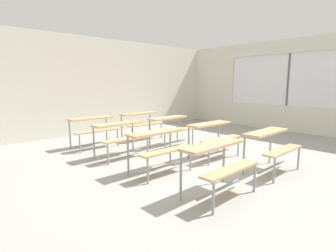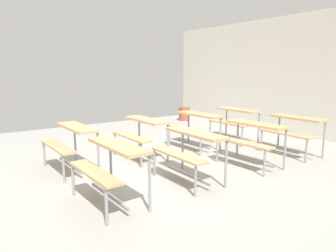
{
  "view_description": "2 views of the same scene",
  "coord_description": "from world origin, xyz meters",
  "px_view_note": "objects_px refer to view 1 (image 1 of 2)",
  "views": [
    {
      "loc": [
        -3.8,
        -3.3,
        1.6
      ],
      "look_at": [
        -0.1,
        0.77,
        0.69
      ],
      "focal_mm": 28.0,
      "sensor_mm": 36.0,
      "label": 1
    },
    {
      "loc": [
        4.03,
        -2.71,
        1.64
      ],
      "look_at": [
        -1.03,
        0.91,
        0.51
      ],
      "focal_mm": 33.09,
      "sensor_mm": 36.0,
      "label": 2
    }
  ],
  "objects_px": {
    "desk_bench_r1c0": "(159,142)",
    "desk_bench_r2c1": "(171,124)",
    "desk_bench_r0c1": "(272,141)",
    "desk_bench_r1c1": "(213,132)",
    "desk_bench_r2c0": "(120,132)",
    "desk_bench_r3c0": "(93,125)",
    "desk_bench_r3c1": "(141,119)",
    "desk_bench_r0c0": "(218,157)"
  },
  "relations": [
    {
      "from": "desk_bench_r0c1",
      "to": "desk_bench_r2c0",
      "type": "height_order",
      "value": "same"
    },
    {
      "from": "desk_bench_r2c0",
      "to": "desk_bench_r2c1",
      "type": "bearing_deg",
      "value": -1.16
    },
    {
      "from": "desk_bench_r0c1",
      "to": "desk_bench_r3c1",
      "type": "xyz_separation_m",
      "value": [
        -0.02,
        3.89,
        0.0
      ]
    },
    {
      "from": "desk_bench_r3c0",
      "to": "desk_bench_r3c1",
      "type": "bearing_deg",
      "value": 0.72
    },
    {
      "from": "desk_bench_r1c0",
      "to": "desk_bench_r2c1",
      "type": "xyz_separation_m",
      "value": [
        1.5,
        1.31,
        0.0
      ]
    },
    {
      "from": "desk_bench_r2c1",
      "to": "desk_bench_r3c1",
      "type": "distance_m",
      "value": 1.25
    },
    {
      "from": "desk_bench_r0c1",
      "to": "desk_bench_r1c1",
      "type": "bearing_deg",
      "value": 89.97
    },
    {
      "from": "desk_bench_r3c1",
      "to": "desk_bench_r0c0",
      "type": "bearing_deg",
      "value": -109.48
    },
    {
      "from": "desk_bench_r0c0",
      "to": "desk_bench_r2c1",
      "type": "xyz_separation_m",
      "value": [
        1.52,
        2.62,
        0.0
      ]
    },
    {
      "from": "desk_bench_r0c0",
      "to": "desk_bench_r1c1",
      "type": "height_order",
      "value": "same"
    },
    {
      "from": "desk_bench_r3c0",
      "to": "desk_bench_r3c1",
      "type": "relative_size",
      "value": 0.98
    },
    {
      "from": "desk_bench_r0c1",
      "to": "desk_bench_r1c0",
      "type": "bearing_deg",
      "value": 137.37
    },
    {
      "from": "desk_bench_r2c1",
      "to": "desk_bench_r3c0",
      "type": "bearing_deg",
      "value": 138.63
    },
    {
      "from": "desk_bench_r2c0",
      "to": "desk_bench_r3c1",
      "type": "height_order",
      "value": "same"
    },
    {
      "from": "desk_bench_r2c0",
      "to": "desk_bench_r0c0",
      "type": "bearing_deg",
      "value": -92.11
    },
    {
      "from": "desk_bench_r0c1",
      "to": "desk_bench_r3c1",
      "type": "bearing_deg",
      "value": 89.2
    },
    {
      "from": "desk_bench_r1c0",
      "to": "desk_bench_r2c0",
      "type": "height_order",
      "value": "same"
    },
    {
      "from": "desk_bench_r0c1",
      "to": "desk_bench_r3c1",
      "type": "relative_size",
      "value": 0.99
    },
    {
      "from": "desk_bench_r3c1",
      "to": "desk_bench_r2c0",
      "type": "bearing_deg",
      "value": -137.8
    },
    {
      "from": "desk_bench_r0c0",
      "to": "desk_bench_r2c1",
      "type": "relative_size",
      "value": 0.99
    },
    {
      "from": "desk_bench_r1c0",
      "to": "desk_bench_r2c0",
      "type": "xyz_separation_m",
      "value": [
        0.01,
        1.3,
        0.0
      ]
    },
    {
      "from": "desk_bench_r0c1",
      "to": "desk_bench_r2c0",
      "type": "bearing_deg",
      "value": 118.4
    },
    {
      "from": "desk_bench_r0c1",
      "to": "desk_bench_r1c1",
      "type": "relative_size",
      "value": 1.0
    },
    {
      "from": "desk_bench_r3c0",
      "to": "desk_bench_r3c1",
      "type": "xyz_separation_m",
      "value": [
        1.49,
        0.02,
        0.0
      ]
    },
    {
      "from": "desk_bench_r0c1",
      "to": "desk_bench_r3c1",
      "type": "distance_m",
      "value": 3.89
    },
    {
      "from": "desk_bench_r2c0",
      "to": "desk_bench_r0c1",
      "type": "bearing_deg",
      "value": -61.75
    },
    {
      "from": "desk_bench_r0c1",
      "to": "desk_bench_r2c0",
      "type": "xyz_separation_m",
      "value": [
        -1.49,
        2.64,
        0.0
      ]
    },
    {
      "from": "desk_bench_r1c1",
      "to": "desk_bench_r2c1",
      "type": "xyz_separation_m",
      "value": [
        0.01,
        1.36,
        0.0
      ]
    },
    {
      "from": "desk_bench_r0c1",
      "to": "desk_bench_r1c0",
      "type": "height_order",
      "value": "same"
    },
    {
      "from": "desk_bench_r1c1",
      "to": "desk_bench_r2c1",
      "type": "height_order",
      "value": "same"
    },
    {
      "from": "desk_bench_r1c1",
      "to": "desk_bench_r2c0",
      "type": "xyz_separation_m",
      "value": [
        -1.47,
        1.35,
        0.0
      ]
    },
    {
      "from": "desk_bench_r0c0",
      "to": "desk_bench_r1c1",
      "type": "bearing_deg",
      "value": 38.79
    },
    {
      "from": "desk_bench_r1c0",
      "to": "desk_bench_r2c1",
      "type": "relative_size",
      "value": 0.98
    },
    {
      "from": "desk_bench_r0c1",
      "to": "desk_bench_r2c0",
      "type": "relative_size",
      "value": 1.0
    },
    {
      "from": "desk_bench_r1c1",
      "to": "desk_bench_r3c1",
      "type": "bearing_deg",
      "value": 90.78
    },
    {
      "from": "desk_bench_r0c1",
      "to": "desk_bench_r2c1",
      "type": "bearing_deg",
      "value": 89.14
    },
    {
      "from": "desk_bench_r1c0",
      "to": "desk_bench_r2c1",
      "type": "height_order",
      "value": "same"
    },
    {
      "from": "desk_bench_r2c0",
      "to": "desk_bench_r3c0",
      "type": "relative_size",
      "value": 1.01
    },
    {
      "from": "desk_bench_r0c1",
      "to": "desk_bench_r0c0",
      "type": "bearing_deg",
      "value": 178.17
    },
    {
      "from": "desk_bench_r0c0",
      "to": "desk_bench_r3c0",
      "type": "relative_size",
      "value": 1.01
    },
    {
      "from": "desk_bench_r2c0",
      "to": "desk_bench_r3c1",
      "type": "bearing_deg",
      "value": 39.1
    },
    {
      "from": "desk_bench_r0c0",
      "to": "desk_bench_r3c0",
      "type": "height_order",
      "value": "same"
    }
  ]
}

